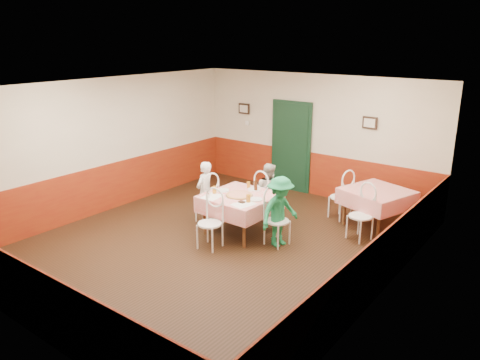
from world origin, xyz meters
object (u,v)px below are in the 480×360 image
Objects in this scene: diner_far at (268,191)px; chair_right at (277,221)px; main_table at (240,214)px; chair_far at (266,199)px; chair_second_b at (360,216)px; glass_b at (248,198)px; diner_right at (280,212)px; diner_left at (205,192)px; chair_near at (210,224)px; glass_a at (214,190)px; glass_c at (248,185)px; pizza at (239,195)px; chair_second_a at (341,197)px; second_table at (376,209)px; chair_left at (207,201)px; wallet at (242,202)px; beer_bottle at (256,185)px.

chair_right is at bearing 124.22° from diner_far.
chair_far is (0.02, 0.85, 0.08)m from main_table.
chair_second_b is (1.91, 0.24, 0.00)m from chair_far.
main_table is 0.63m from glass_b.
chair_far is 1.25m from diner_right.
chair_right and chair_second_b have the same top height.
chair_near is at bearing 40.35° from diner_left.
glass_c is at bearing 64.44° from glass_a.
main_table is 1.36× the size of chair_far.
chair_near and chair_second_b have the same top height.
glass_a reaches higher than pizza.
diner_left is (-0.78, -0.40, -0.20)m from glass_c.
diner_left is (-1.75, 0.04, 0.17)m from chair_right.
chair_second_a is 1.88× the size of pizza.
chair_second_b is 6.46× the size of glass_a.
pizza is 0.40× the size of diner_far.
glass_a is at bearing 71.20° from chair_far.
second_table is 0.75m from chair_second_b.
diner_left is 0.97× the size of diner_right.
chair_right is at bearing 1.75° from pizza.
chair_left is at bearing -150.99° from glass_c.
pizza is (-0.83, -0.03, 0.33)m from chair_right.
diner_right is at bearing 103.15° from chair_left.
main_table is at bearing 147.52° from glass_b.
chair_right is 0.72× the size of diner_left.
diner_left is (-0.92, 0.07, -0.15)m from pizza.
glass_b is at bearing 48.71° from wallet.
chair_left is 0.18m from diner_left.
chair_second_a is at bearing 47.21° from glass_c.
glass_c is 0.90m from diner_left.
diner_right is (1.33, 0.20, -0.19)m from glass_a.
second_table is 1.24× the size of chair_near.
chair_right is 0.20m from diner_right.
diner_far is at bearing 103.39° from wallet.
glass_c is at bearing 126.11° from glass_b.
chair_near is 7.05× the size of glass_c.
chair_second_b is (2.78, 1.06, 0.00)m from chair_left.
chair_right is at bearing 83.72° from diner_left.
chair_second_b is 2.25m from pizza.
beer_bottle is 2.17× the size of wallet.
chair_second_b is at bearing 30.59° from pizza.
chair_near is at bearing 92.54° from chair_far.
glass_b is 0.60× the size of beer_bottle.
glass_b is at bearing 111.48° from chair_far.
chair_right is 0.72m from wallet.
diner_right is (1.75, -0.04, 0.19)m from chair_left.
chair_left is 1.20m from chair_far.
glass_a is 0.97× the size of glass_b.
diner_right is (-1.03, -1.86, 0.27)m from second_table.
chair_far is 0.15m from diner_far.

